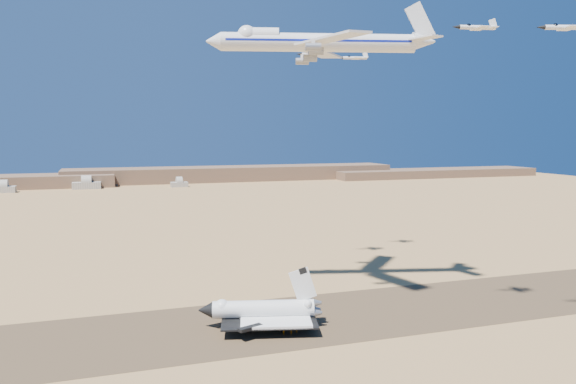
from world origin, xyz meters
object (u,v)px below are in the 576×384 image
object	(u,v)px
chase_jet_d	(354,58)
shuttle	(262,311)
crew_a	(297,330)
chase_jet_c	(314,54)
carrier_747	(312,42)
crew_b	(284,332)
chase_jet_a	(476,27)
chase_jet_b	(564,27)
crew_c	(291,333)

from	to	relation	value
chase_jet_d	shuttle	bearing A→B (deg)	-114.39
crew_a	chase_jet_c	xyz separation A→B (m)	(36.26, 79.86, 95.38)
chase_jet_c	chase_jet_d	world-z (taller)	chase_jet_d
carrier_747	crew_b	size ratio (longest dim) A/B	46.70
chase_jet_a	chase_jet_b	distance (m)	24.78
crew_c	chase_jet_a	bearing A→B (deg)	-158.65
crew_c	shuttle	bearing A→B (deg)	-29.36
carrier_747	crew_c	size ratio (longest dim) A/B	52.07
carrier_747	shuttle	bearing A→B (deg)	-120.53
crew_a	crew_c	distance (m)	2.78
chase_jet_c	crew_b	bearing A→B (deg)	-108.09
chase_jet_c	shuttle	bearing A→B (deg)	-113.47
carrier_747	chase_jet_c	xyz separation A→B (m)	(18.23, 44.49, 2.30)
carrier_747	chase_jet_d	bearing A→B (deg)	66.89
shuttle	chase_jet_d	xyz separation A→B (m)	(70.38, 83.61, 92.28)
chase_jet_a	chase_jet_b	xyz separation A→B (m)	(15.19, -19.43, -2.46)
chase_jet_b	chase_jet_c	xyz separation A→B (m)	(-34.24, 108.20, 4.92)
shuttle	crew_c	world-z (taller)	shuttle
crew_c	chase_jet_d	size ratio (longest dim) A/B	0.11
crew_a	crew_c	bearing A→B (deg)	126.43
chase_jet_a	crew_a	bearing A→B (deg)	-177.71
shuttle	crew_c	size ratio (longest dim) A/B	24.50
shuttle	chase_jet_a	distance (m)	110.78
shuttle	crew_a	distance (m)	12.92
chase_jet_c	chase_jet_a	bearing A→B (deg)	-69.12
chase_jet_b	chase_jet_d	distance (m)	121.06
carrier_747	chase_jet_a	xyz separation A→B (m)	(37.28, -44.29, -0.16)
chase_jet_a	chase_jet_c	world-z (taller)	chase_jet_c
crew_b	chase_jet_d	distance (m)	149.33
shuttle	crew_c	distance (m)	12.62
chase_jet_d	chase_jet_a	bearing A→B (deg)	-77.93
crew_a	crew_c	xyz separation A→B (m)	(-2.38, -1.42, -0.14)
shuttle	chase_jet_b	bearing A→B (deg)	-10.63
crew_c	chase_jet_d	distance (m)	149.06
crew_a	chase_jet_c	size ratio (longest dim) A/B	0.12
chase_jet_b	chase_jet_c	distance (m)	113.60
crew_c	crew_b	bearing A→B (deg)	4.93
crew_b	crew_a	bearing A→B (deg)	-122.61
carrier_747	chase_jet_b	bearing A→B (deg)	-36.10
shuttle	crew_b	bearing A→B (deg)	-50.95
crew_c	carrier_747	bearing A→B (deg)	-90.27
crew_c	chase_jet_a	world-z (taller)	chase_jet_a
crew_c	chase_jet_b	distance (m)	119.35
crew_a	chase_jet_d	size ratio (longest dim) A/B	0.13
carrier_747	chase_jet_d	size ratio (longest dim) A/B	5.76
chase_jet_a	chase_jet_c	xyz separation A→B (m)	(-19.05, 88.78, 2.47)
chase_jet_a	chase_jet_b	world-z (taller)	chase_jet_a
crew_a	carrier_747	bearing A→B (deg)	-21.46
carrier_747	chase_jet_c	world-z (taller)	carrier_747
crew_c	chase_jet_c	size ratio (longest dim) A/B	0.11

